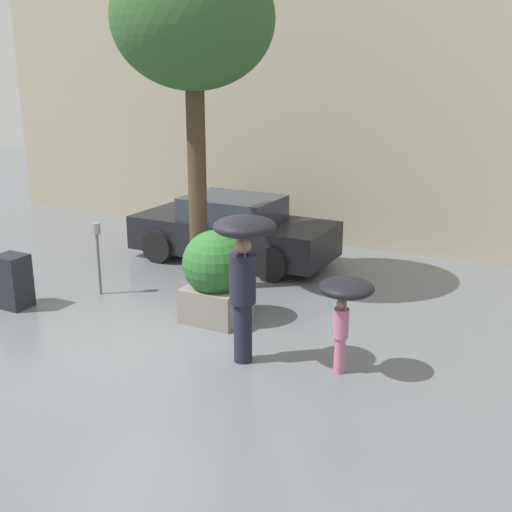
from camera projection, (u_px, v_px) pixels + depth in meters
ground_plane at (147, 344)px, 9.33m from camera, size 40.00×40.00×0.00m
building_facade at (322, 108)px, 13.98m from camera, size 18.00×0.30×6.00m
planter_box at (216, 274)px, 10.02m from camera, size 1.03×1.03×1.46m
person_adult at (244, 259)px, 8.30m from camera, size 0.81×0.81×2.07m
person_child at (345, 297)px, 8.11m from camera, size 0.71×0.71×1.33m
parked_car_near at (233, 231)px, 13.18m from camera, size 4.17×1.90×1.34m
street_tree at (193, 23)px, 10.33m from camera, size 2.67×2.67×5.75m
parking_meter at (97, 243)px, 11.11m from camera, size 0.14×0.14×1.29m
newspaper_box at (13, 281)px, 10.65m from camera, size 0.50×0.44×0.90m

